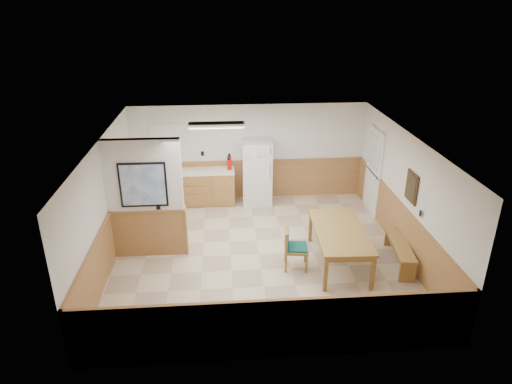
{
  "coord_description": "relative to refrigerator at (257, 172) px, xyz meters",
  "views": [
    {
      "loc": [
        -0.71,
        -8.23,
        4.98
      ],
      "look_at": [
        -0.02,
        0.4,
        1.25
      ],
      "focal_mm": 32.0,
      "sensor_mm": 36.0,
      "label": 1
    }
  ],
  "objects": [
    {
      "name": "dining_table",
      "position": [
        1.38,
        -3.1,
        -0.17
      ],
      "size": [
        1.06,
        2.0,
        0.75
      ],
      "rotation": [
        0.0,
        0.0,
        -0.04
      ],
      "color": "olive",
      "rests_on": "ground"
    },
    {
      "name": "left_wall",
      "position": [
        -3.19,
        -2.63,
        0.42
      ],
      "size": [
        0.02,
        6.0,
        2.5
      ],
      "primitive_type": "cube",
      "color": "white",
      "rests_on": "ground"
    },
    {
      "name": "back_wall",
      "position": [
        -0.19,
        0.37,
        0.42
      ],
      "size": [
        6.0,
        0.02,
        2.5
      ],
      "primitive_type": "cube",
      "color": "white",
      "rests_on": "ground"
    },
    {
      "name": "wainscot_right",
      "position": [
        2.79,
        -2.63,
        -0.33
      ],
      "size": [
        0.04,
        6.0,
        1.0
      ],
      "primitive_type": "cube",
      "color": "#A46D41",
      "rests_on": "ground"
    },
    {
      "name": "wainscot_back",
      "position": [
        -0.19,
        0.35,
        -0.33
      ],
      "size": [
        6.0,
        0.04,
        1.0
      ],
      "primitive_type": "cube",
      "color": "#A46D41",
      "rests_on": "ground"
    },
    {
      "name": "fluorescent_fixture",
      "position": [
        -0.99,
        -1.33,
        1.61
      ],
      "size": [
        1.2,
        0.3,
        0.09
      ],
      "color": "white",
      "rests_on": "ceiling"
    },
    {
      "name": "wall_painting",
      "position": [
        2.78,
        -2.93,
        0.72
      ],
      "size": [
        0.04,
        0.5,
        0.6
      ],
      "color": "#382816",
      "rests_on": "right_wall"
    },
    {
      "name": "ceiling",
      "position": [
        -0.19,
        -2.63,
        1.67
      ],
      "size": [
        6.0,
        6.0,
        0.02
      ],
      "primitive_type": "cube",
      "color": "white",
      "rests_on": "back_wall"
    },
    {
      "name": "fire_extinguisher",
      "position": [
        -0.71,
        0.05,
        0.26
      ],
      "size": [
        0.14,
        0.14,
        0.43
      ],
      "rotation": [
        0.0,
        0.0,
        0.42
      ],
      "color": "red",
      "rests_on": "kitchen_counter"
    },
    {
      "name": "dining_bench",
      "position": [
        2.61,
        -3.17,
        -0.49
      ],
      "size": [
        0.51,
        1.49,
        0.45
      ],
      "rotation": [
        0.0,
        0.0,
        -0.14
      ],
      "color": "olive",
      "rests_on": "ground"
    },
    {
      "name": "kitchen_counter",
      "position": [
        -1.4,
        0.05,
        -0.37
      ],
      "size": [
        2.2,
        0.61,
        1.0
      ],
      "color": "#A9753C",
      "rests_on": "ground"
    },
    {
      "name": "wainscot_left",
      "position": [
        -3.17,
        -2.63,
        -0.33
      ],
      "size": [
        0.04,
        6.0,
        1.0
      ],
      "primitive_type": "cube",
      "color": "#A46D41",
      "rests_on": "ground"
    },
    {
      "name": "dining_chair",
      "position": [
        0.42,
        -3.17,
        -0.34
      ],
      "size": [
        0.68,
        0.51,
        0.85
      ],
      "rotation": [
        0.0,
        0.0,
        -0.11
      ],
      "color": "olive",
      "rests_on": "ground"
    },
    {
      "name": "partition_wall",
      "position": [
        -2.44,
        -2.43,
        0.4
      ],
      "size": [
        1.5,
        0.2,
        2.5
      ],
      "color": "white",
      "rests_on": "ground"
    },
    {
      "name": "soap_bottle",
      "position": [
        -2.45,
        0.02,
        0.19
      ],
      "size": [
        0.08,
        0.08,
        0.25
      ],
      "primitive_type": "cylinder",
      "rotation": [
        0.0,
        0.0,
        -0.04
      ],
      "color": "green",
      "rests_on": "kitchen_counter"
    },
    {
      "name": "kitchen_window",
      "position": [
        -2.29,
        0.35,
        0.72
      ],
      "size": [
        0.8,
        0.04,
        1.0
      ],
      "color": "white",
      "rests_on": "back_wall"
    },
    {
      "name": "exterior_door",
      "position": [
        2.78,
        -0.73,
        0.22
      ],
      "size": [
        0.07,
        1.02,
        2.15
      ],
      "color": "white",
      "rests_on": "ground"
    },
    {
      "name": "ground",
      "position": [
        -0.19,
        -2.63,
        -0.83
      ],
      "size": [
        6.0,
        6.0,
        0.0
      ],
      "primitive_type": "plane",
      "color": "#C9B590",
      "rests_on": "ground"
    },
    {
      "name": "refrigerator",
      "position": [
        0.0,
        0.0,
        0.0
      ],
      "size": [
        0.77,
        0.74,
        1.67
      ],
      "rotation": [
        0.0,
        0.0,
        -0.04
      ],
      "color": "silver",
      "rests_on": "ground"
    },
    {
      "name": "right_wall",
      "position": [
        2.81,
        -2.63,
        0.42
      ],
      "size": [
        0.02,
        6.0,
        2.5
      ],
      "primitive_type": "cube",
      "color": "white",
      "rests_on": "ground"
    }
  ]
}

